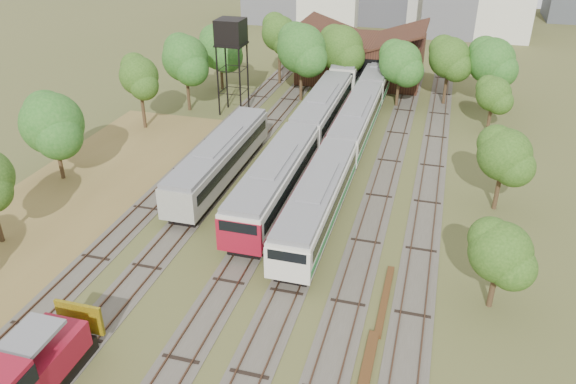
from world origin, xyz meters
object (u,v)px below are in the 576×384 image
(railcar_red_set, at_px, (302,141))
(water_tower, at_px, (231,34))
(shunter_locomotive, at_px, (20,380))
(railcar_green_set, at_px, (357,122))

(railcar_red_set, xyz_separation_m, water_tower, (-11.03, 11.11, 6.82))
(shunter_locomotive, height_order, water_tower, water_tower)
(railcar_green_set, xyz_separation_m, water_tower, (-15.03, 4.42, 6.97))
(railcar_red_set, bearing_deg, railcar_green_set, 59.12)
(railcar_red_set, xyz_separation_m, railcar_green_set, (4.00, 6.69, -0.15))
(railcar_red_set, height_order, shunter_locomotive, railcar_red_set)
(railcar_red_set, relative_size, railcar_green_set, 0.66)
(water_tower, bearing_deg, railcar_red_set, -45.19)
(railcar_red_set, relative_size, water_tower, 3.25)
(railcar_green_set, distance_m, water_tower, 17.15)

